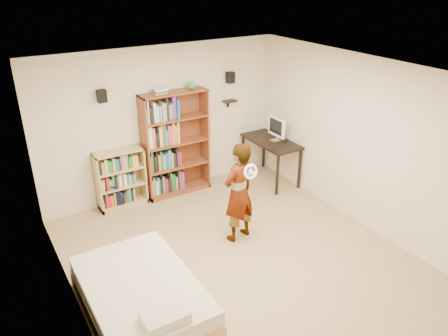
# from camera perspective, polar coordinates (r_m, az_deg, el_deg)

# --- Properties ---
(ground) EXTENTS (4.50, 5.00, 0.01)m
(ground) POSITION_cam_1_polar(r_m,az_deg,el_deg) (6.51, 1.90, -11.60)
(ground) COLOR tan
(ground) RESTS_ON ground
(room_shell) EXTENTS (4.52, 5.02, 2.71)m
(room_shell) POSITION_cam_1_polar(r_m,az_deg,el_deg) (5.64, 2.16, 2.92)
(room_shell) COLOR beige
(room_shell) RESTS_ON ground
(crown_molding) EXTENTS (4.50, 5.00, 0.06)m
(crown_molding) POSITION_cam_1_polar(r_m,az_deg,el_deg) (5.37, 2.31, 11.93)
(crown_molding) COLOR silver
(crown_molding) RESTS_ON room_shell
(speaker_left) EXTENTS (0.14, 0.12, 0.20)m
(speaker_left) POSITION_cam_1_polar(r_m,az_deg,el_deg) (7.25, -15.67, 9.04)
(speaker_left) COLOR black
(speaker_left) RESTS_ON room_shell
(speaker_right) EXTENTS (0.14, 0.12, 0.20)m
(speaker_right) POSITION_cam_1_polar(r_m,az_deg,el_deg) (8.20, 0.83, 11.73)
(speaker_right) COLOR black
(speaker_right) RESTS_ON room_shell
(wall_shelf) EXTENTS (0.25, 0.16, 0.02)m
(wall_shelf) POSITION_cam_1_polar(r_m,az_deg,el_deg) (8.32, 0.77, 8.73)
(wall_shelf) COLOR black
(wall_shelf) RESTS_ON room_shell
(tall_bookshelf) EXTENTS (1.21, 0.35, 1.92)m
(tall_bookshelf) POSITION_cam_1_polar(r_m,az_deg,el_deg) (7.90, -6.31, 3.13)
(tall_bookshelf) COLOR brown
(tall_bookshelf) RESTS_ON ground
(low_bookshelf) EXTENTS (0.84, 0.31, 1.05)m
(low_bookshelf) POSITION_cam_1_polar(r_m,az_deg,el_deg) (7.75, -13.32, -1.40)
(low_bookshelf) COLOR tan
(low_bookshelf) RESTS_ON ground
(computer_desk) EXTENTS (0.61, 1.23, 0.84)m
(computer_desk) POSITION_cam_1_polar(r_m,az_deg,el_deg) (8.57, 6.05, 1.02)
(computer_desk) COLOR black
(computer_desk) RESTS_ON ground
(imac) EXTENTS (0.12, 0.46, 0.46)m
(imac) POSITION_cam_1_polar(r_m,az_deg,el_deg) (8.33, 6.77, 5.05)
(imac) COLOR white
(imac) RESTS_ON computer_desk
(daybed) EXTENTS (1.25, 1.92, 0.57)m
(daybed) POSITION_cam_1_polar(r_m,az_deg,el_deg) (5.57, -10.76, -15.79)
(daybed) COLOR beige
(daybed) RESTS_ON ground
(person) EXTENTS (0.65, 0.50, 1.58)m
(person) POSITION_cam_1_polar(r_m,az_deg,el_deg) (6.54, 1.94, -3.24)
(person) COLOR black
(person) RESTS_ON ground
(wii_wheel) EXTENTS (0.23, 0.09, 0.23)m
(wii_wheel) POSITION_cam_1_polar(r_m,az_deg,el_deg) (6.11, 3.51, -0.49)
(wii_wheel) COLOR white
(wii_wheel) RESTS_ON person
(navy_bag) EXTENTS (0.36, 0.25, 0.47)m
(navy_bag) POSITION_cam_1_polar(r_m,az_deg,el_deg) (7.83, -14.45, -3.63)
(navy_bag) COLOR black
(navy_bag) RESTS_ON ground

